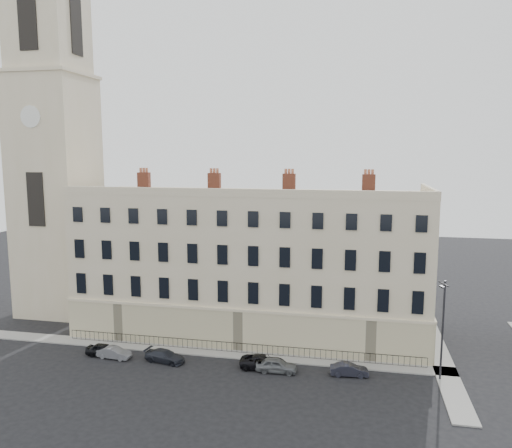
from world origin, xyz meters
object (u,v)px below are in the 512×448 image
at_px(streetlamp, 443,326).
at_px(car_f, 349,370).
at_px(car_a, 104,350).
at_px(car_b, 114,353).
at_px(car_d, 264,362).
at_px(car_c, 165,356).
at_px(car_e, 276,365).

bearing_deg(streetlamp, car_f, 165.88).
relative_size(car_a, streetlamp, 0.40).
bearing_deg(car_b, car_d, -82.92).
height_order(car_c, car_e, car_e).
distance_m(car_b, car_f, 21.70).
bearing_deg(car_e, streetlamp, -87.19).
height_order(car_a, streetlamp, streetlamp).
height_order(car_b, streetlamp, streetlamp).
bearing_deg(car_c, streetlamp, -77.80).
distance_m(car_b, car_d, 14.17).
bearing_deg(car_d, car_a, 89.34).
relative_size(car_a, car_c, 0.90).
height_order(car_d, car_e, car_e).
bearing_deg(car_f, car_b, 85.77).
height_order(car_a, car_f, car_a).
xyz_separation_m(car_b, car_f, (21.69, 0.67, 0.01)).
bearing_deg(car_c, car_d, -77.82).
bearing_deg(car_f, car_a, 84.96).
bearing_deg(car_b, car_f, -83.56).
distance_m(car_d, car_e, 1.33).
bearing_deg(car_a, car_f, -87.80).
xyz_separation_m(car_f, streetlamp, (7.54, 0.60, 4.27)).
bearing_deg(car_c, car_f, -78.70).
bearing_deg(car_f, car_c, 85.64).
relative_size(car_d, car_e, 1.16).
height_order(car_a, car_e, car_e).
height_order(car_d, streetlamp, streetlamp).
relative_size(car_b, car_d, 0.76).
relative_size(car_a, car_d, 0.82).
bearing_deg(car_c, car_a, 98.78).
xyz_separation_m(car_c, car_d, (9.19, 0.41, 0.03)).
xyz_separation_m(car_a, streetlamp, (30.43, 0.99, 4.22)).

